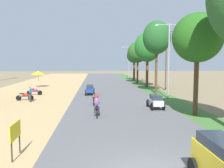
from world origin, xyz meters
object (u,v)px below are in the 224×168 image
(vendor_umbrella, at_px, (38,73))
(car_sedan_blue, at_px, (90,89))
(median_tree_fourth, at_px, (147,47))
(median_tree_sixth, at_px, (134,56))
(car_sedan_silver, at_px, (155,101))
(median_tree_fifth, at_px, (138,52))
(street_signboard, at_px, (15,133))
(pedestrian_on_shoulder, at_px, (30,93))
(utility_pole_near, at_px, (166,58))
(median_tree_second, at_px, (198,38))
(parked_motorbike_third, at_px, (25,96))
(parked_motorbike_fourth, at_px, (35,91))
(car_van_yellow, at_px, (221,161))
(streetlamp_near, at_px, (169,56))
(motorbike_ahead_second, at_px, (94,99))
(median_tree_third, at_px, (157,38))
(streetlamp_mid, at_px, (129,60))
(utility_pole_far, at_px, (146,56))
(motorbike_foreground_rider, at_px, (97,106))

(vendor_umbrella, distance_m, car_sedan_blue, 11.95)
(median_tree_fourth, distance_m, median_tree_sixth, 12.64)
(vendor_umbrella, height_order, car_sedan_silver, vendor_umbrella)
(median_tree_fifth, distance_m, car_sedan_blue, 17.42)
(street_signboard, xyz_separation_m, median_tree_sixth, (11.31, 39.12, 4.02))
(pedestrian_on_shoulder, xyz_separation_m, utility_pole_near, (16.36, 9.16, 3.57))
(median_tree_fourth, xyz_separation_m, car_sedan_blue, (-8.64, -7.72, -5.48))
(median_tree_second, bearing_deg, pedestrian_on_shoulder, 154.44)
(utility_pole_near, bearing_deg, pedestrian_on_shoulder, -150.76)
(parked_motorbike_third, height_order, car_sedan_blue, car_sedan_blue)
(parked_motorbike_fourth, relative_size, median_tree_fifth, 0.24)
(parked_motorbike_fourth, bearing_deg, median_tree_fifth, 43.96)
(median_tree_fifth, bearing_deg, vendor_umbrella, -160.45)
(median_tree_fifth, relative_size, car_sedan_silver, 3.32)
(car_van_yellow, bearing_deg, vendor_umbrella, 112.55)
(parked_motorbike_fourth, distance_m, car_sedan_blue, 6.58)
(parked_motorbike_fourth, relative_size, streetlamp_near, 0.22)
(motorbike_ahead_second, bearing_deg, median_tree_third, 43.84)
(street_signboard, height_order, median_tree_sixth, median_tree_sixth)
(median_tree_second, bearing_deg, street_signboard, -146.06)
(median_tree_second, bearing_deg, median_tree_fifth, 89.70)
(vendor_umbrella, bearing_deg, median_tree_fourth, -3.19)
(median_tree_fourth, bearing_deg, pedestrian_on_shoulder, -139.02)
(median_tree_sixth, xyz_separation_m, streetlamp_mid, (-0.06, 7.62, -0.74))
(parked_motorbike_third, relative_size, utility_pole_far, 0.18)
(street_signboard, distance_m, median_tree_fifth, 35.36)
(median_tree_fourth, bearing_deg, street_signboard, -113.11)
(median_tree_second, bearing_deg, streetlamp_near, 87.28)
(streetlamp_near, xyz_separation_m, car_sedan_blue, (-8.58, 3.36, -3.94))
(streetlamp_near, bearing_deg, utility_pole_near, 75.44)
(median_tree_fifth, bearing_deg, car_sedan_silver, -96.19)
(street_signboard, bearing_deg, streetlamp_mid, 76.46)
(parked_motorbike_fourth, relative_size, median_tree_third, 0.20)
(utility_pole_far, xyz_separation_m, car_van_yellow, (-6.12, -40.07, -4.04))
(streetlamp_near, bearing_deg, car_sedan_blue, 158.59)
(parked_motorbike_third, distance_m, streetlamp_mid, 35.45)
(median_tree_sixth, bearing_deg, parked_motorbike_fourth, -126.98)
(parked_motorbike_third, distance_m, parked_motorbike_fourth, 3.99)
(car_sedan_blue, height_order, motorbike_foreground_rider, motorbike_foreground_rider)
(median_tree_fifth, relative_size, utility_pole_far, 0.77)
(median_tree_fourth, bearing_deg, motorbike_foreground_rider, -112.22)
(utility_pole_near, height_order, motorbike_foreground_rider, utility_pole_near)
(motorbike_ahead_second, bearing_deg, parked_motorbike_third, 157.71)
(pedestrian_on_shoulder, distance_m, median_tree_third, 16.21)
(parked_motorbike_fourth, xyz_separation_m, car_van_yellow, (11.17, -22.04, 0.47))
(car_van_yellow, bearing_deg, motorbike_ahead_second, 105.12)
(motorbike_foreground_rider, relative_size, motorbike_ahead_second, 1.00)
(median_tree_fourth, bearing_deg, parked_motorbike_fourth, -153.44)
(streetlamp_near, height_order, car_sedan_silver, streetlamp_near)
(street_signboard, height_order, utility_pole_near, utility_pole_near)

